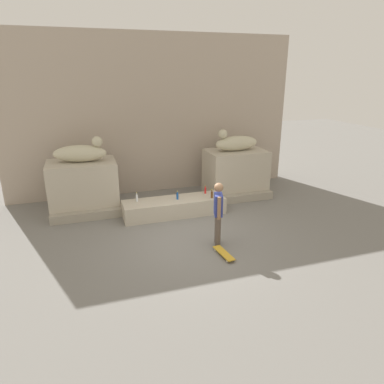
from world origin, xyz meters
TOP-DOWN VIEW (x-y plane):
  - ground_plane at (0.00, 0.00)m, footprint 40.00×40.00m
  - facade_wall at (0.00, 4.59)m, footprint 10.43×0.60m
  - pedestal_left at (-2.64, 3.02)m, footprint 2.09×1.40m
  - pedestal_right at (2.64, 3.02)m, footprint 2.09×1.40m
  - statue_reclining_left at (-2.60, 3.02)m, footprint 1.67×0.82m
  - statue_reclining_right at (2.60, 3.02)m, footprint 1.63×0.65m
  - ledge_block at (0.00, 1.78)m, footprint 3.17×0.89m
  - skater at (0.55, -0.48)m, footprint 0.30×0.52m
  - skateboard at (0.47, -1.10)m, footprint 0.28×0.82m
  - bottle_red at (1.11, 2.01)m, footprint 0.06×0.06m
  - bottle_brown at (1.17, 1.55)m, footprint 0.07×0.07m
  - bottle_clear at (-1.12, 1.97)m, footprint 0.06×0.06m
  - bottle_blue at (0.10, 1.75)m, footprint 0.07×0.07m
  - stair_step at (0.00, 2.31)m, footprint 7.36×0.50m

SIDE VIEW (x-z plane):
  - ground_plane at x=0.00m, z-range 0.00..0.00m
  - skateboard at x=0.47m, z-range 0.02..0.10m
  - stair_step at x=0.00m, z-range 0.00..0.27m
  - ledge_block at x=0.00m, z-range 0.00..0.51m
  - bottle_red at x=1.11m, z-range 0.48..0.75m
  - bottle_brown at x=1.17m, z-range 0.48..0.75m
  - bottle_blue at x=0.10m, z-range 0.48..0.76m
  - bottle_clear at x=-1.12m, z-range 0.48..0.76m
  - pedestal_left at x=-2.64m, z-range 0.00..1.62m
  - pedestal_right at x=2.64m, z-range 0.00..1.62m
  - skater at x=0.55m, z-range 0.09..1.76m
  - statue_reclining_left at x=-2.60m, z-range 1.51..2.29m
  - statue_reclining_right at x=2.60m, z-range 1.51..2.29m
  - facade_wall at x=0.00m, z-range 0.00..5.55m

